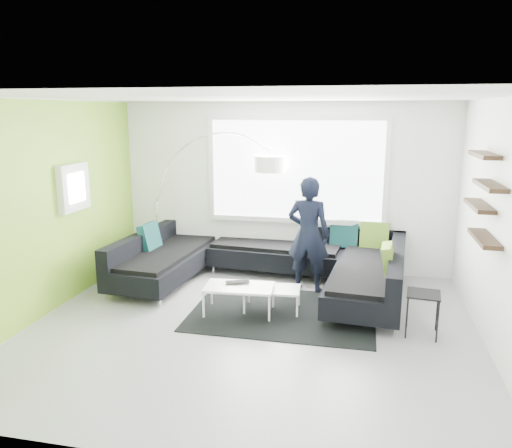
# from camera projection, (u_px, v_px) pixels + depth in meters

# --- Properties ---
(ground) EXTENTS (5.50, 5.50, 0.00)m
(ground) POSITION_uv_depth(u_px,v_px,m) (251.00, 328.00, 6.22)
(ground) COLOR gray
(ground) RESTS_ON ground
(room_shell) EXTENTS (5.54, 5.04, 2.82)m
(room_shell) POSITION_uv_depth(u_px,v_px,m) (258.00, 182.00, 6.01)
(room_shell) COLOR white
(room_shell) RESTS_ON ground
(sectional_sofa) EXTENTS (4.32, 2.89, 0.89)m
(sectional_sofa) POSITION_uv_depth(u_px,v_px,m) (263.00, 263.00, 7.57)
(sectional_sofa) COLOR black
(sectional_sofa) RESTS_ON ground
(rug) EXTENTS (2.43, 1.77, 0.01)m
(rug) POSITION_uv_depth(u_px,v_px,m) (283.00, 312.00, 6.70)
(rug) COLOR black
(rug) RESTS_ON ground
(coffee_table) EXTENTS (1.21, 0.76, 0.38)m
(coffee_table) POSITION_uv_depth(u_px,v_px,m) (256.00, 298.00, 6.69)
(coffee_table) COLOR white
(coffee_table) RESTS_ON ground
(arc_lamp) EXTENTS (2.18, 0.71, 2.32)m
(arc_lamp) POSITION_uv_depth(u_px,v_px,m) (156.00, 202.00, 8.30)
(arc_lamp) COLOR silver
(arc_lamp) RESTS_ON ground
(side_table) EXTENTS (0.42, 0.42, 0.53)m
(side_table) POSITION_uv_depth(u_px,v_px,m) (422.00, 314.00, 6.00)
(side_table) COLOR black
(side_table) RESTS_ON ground
(person) EXTENTS (0.73, 0.57, 1.73)m
(person) POSITION_uv_depth(u_px,v_px,m) (308.00, 235.00, 7.35)
(person) COLOR black
(person) RESTS_ON ground
(laptop) EXTENTS (0.45, 0.41, 0.03)m
(laptop) POSITION_uv_depth(u_px,v_px,m) (238.00, 283.00, 6.66)
(laptop) COLOR black
(laptop) RESTS_ON coffee_table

